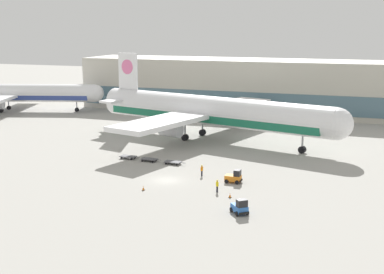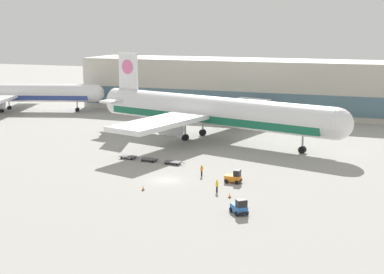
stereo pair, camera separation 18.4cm
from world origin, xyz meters
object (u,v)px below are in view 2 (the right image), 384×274
(baggage_tug_mid, at_px, (234,177))
(baggage_dolly_second, at_px, (149,159))
(airplane_distant, at_px, (15,93))
(ground_crew_far, at_px, (202,170))
(airplane_main, at_px, (208,112))
(traffic_cone_near, at_px, (143,188))
(ground_crew_near, at_px, (217,185))
(traffic_cone_far, at_px, (230,195))
(baggage_tug_foreground, at_px, (240,207))
(baggage_dolly_lead, at_px, (128,156))
(baggage_dolly_third, at_px, (173,162))

(baggage_tug_mid, xyz_separation_m, baggage_dolly_second, (-17.11, 7.32, -0.49))
(airplane_distant, distance_m, ground_crew_far, 81.60)
(airplane_main, height_order, traffic_cone_near, airplane_main)
(baggage_dolly_second, distance_m, ground_crew_near, 20.51)
(baggage_dolly_second, bearing_deg, traffic_cone_far, -35.25)
(baggage_tug_foreground, distance_m, traffic_cone_near, 16.08)
(baggage_dolly_second, distance_m, traffic_cone_near, 16.48)
(airplane_main, relative_size, baggage_dolly_second, 15.26)
(airplane_main, bearing_deg, baggage_dolly_lead, -97.66)
(baggage_tug_foreground, bearing_deg, traffic_cone_near, -148.37)
(traffic_cone_far, bearing_deg, baggage_dolly_third, 135.07)
(baggage_dolly_second, bearing_deg, baggage_dolly_third, -2.77)
(ground_crew_far, bearing_deg, ground_crew_near, 47.99)
(baggage_tug_foreground, relative_size, ground_crew_near, 1.54)
(baggage_dolly_second, bearing_deg, baggage_tug_mid, -20.62)
(baggage_dolly_third, distance_m, ground_crew_far, 8.68)
(baggage_dolly_third, relative_size, traffic_cone_near, 5.42)
(baggage_tug_mid, xyz_separation_m, baggage_dolly_third, (-12.57, 6.90, -0.49))
(baggage_tug_foreground, relative_size, baggage_dolly_third, 0.74)
(baggage_dolly_third, height_order, ground_crew_near, ground_crew_near)
(baggage_tug_foreground, height_order, baggage_tug_mid, same)
(airplane_main, xyz_separation_m, traffic_cone_far, (14.65, -34.56, -5.50))
(baggage_dolly_third, relative_size, ground_crew_near, 2.07)
(baggage_tug_mid, bearing_deg, baggage_tug_foreground, -71.39)
(baggage_tug_foreground, height_order, ground_crew_near, baggage_tug_foreground)
(baggage_dolly_third, bearing_deg, baggage_dolly_lead, 176.82)
(ground_crew_near, bearing_deg, traffic_cone_far, -176.16)
(baggage_dolly_third, height_order, traffic_cone_far, traffic_cone_far)
(baggage_dolly_lead, relative_size, traffic_cone_near, 5.42)
(airplane_distant, distance_m, baggage_tug_mid, 87.31)
(baggage_tug_mid, height_order, traffic_cone_far, baggage_tug_mid)
(ground_crew_near, distance_m, ground_crew_far, 8.44)
(baggage_tug_foreground, relative_size, baggage_dolly_second, 0.74)
(airplane_main, relative_size, baggage_tug_mid, 23.15)
(baggage_dolly_third, distance_m, ground_crew_near, 16.86)
(airplane_distant, height_order, baggage_dolly_lead, airplane_distant)
(baggage_dolly_second, height_order, traffic_cone_near, traffic_cone_near)
(airplane_main, xyz_separation_m, baggage_tug_mid, (13.29, -27.55, -4.96))
(baggage_dolly_third, distance_m, traffic_cone_near, 14.99)
(baggage_dolly_second, distance_m, traffic_cone_far, 23.38)
(baggage_dolly_lead, distance_m, ground_crew_near, 24.23)
(baggage_dolly_third, bearing_deg, ground_crew_far, -34.41)
(baggage_dolly_second, xyz_separation_m, ground_crew_far, (11.45, -5.62, 0.66))
(airplane_distant, distance_m, baggage_dolly_second, 68.99)
(traffic_cone_far, bearing_deg, baggage_dolly_lead, 146.94)
(baggage_dolly_second, height_order, traffic_cone_far, traffic_cone_far)
(airplane_distant, bearing_deg, ground_crew_far, -49.85)
(baggage_tug_mid, height_order, ground_crew_near, baggage_tug_mid)
(baggage_tug_mid, bearing_deg, ground_crew_far, 163.32)
(ground_crew_far, bearing_deg, traffic_cone_far, 53.18)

